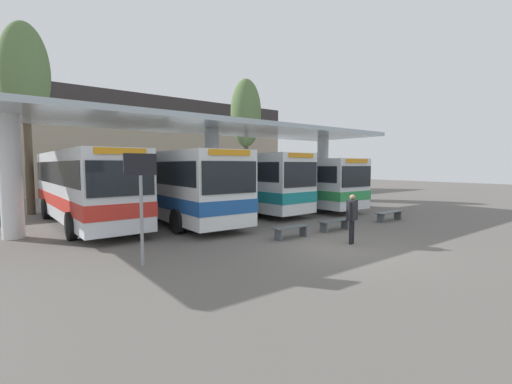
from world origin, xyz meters
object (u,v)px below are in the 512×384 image
at_px(poplar_tree_behind_right, 24,76).
at_px(info_sign_platform, 141,186).
at_px(transit_bus_right_bay, 230,179).
at_px(transit_bus_far_right_bay, 284,180).
at_px(waiting_bench_mid_platform, 335,223).
at_px(poplar_tree_behind_left, 246,114).
at_px(waiting_bench_far_platform, 389,214).
at_px(transit_bus_center_bay, 175,183).
at_px(transit_bus_left_bay, 84,184).
at_px(pedestrian_waiting, 352,214).
at_px(waiting_bench_near_pillar, 291,230).

bearing_deg(poplar_tree_behind_right, info_sign_platform, -83.53).
xyz_separation_m(transit_bus_right_bay, transit_bus_far_right_bay, (4.14, -0.56, -0.12)).
height_order(waiting_bench_mid_platform, poplar_tree_behind_left, poplar_tree_behind_left).
distance_m(info_sign_platform, poplar_tree_behind_left, 21.15).
bearing_deg(waiting_bench_mid_platform, poplar_tree_behind_left, 67.83).
bearing_deg(waiting_bench_far_platform, transit_bus_center_bay, 141.36).
relative_size(waiting_bench_mid_platform, poplar_tree_behind_right, 0.16).
xyz_separation_m(waiting_bench_far_platform, poplar_tree_behind_right, (-14.09, 13.73, 7.37)).
bearing_deg(info_sign_platform, transit_bus_left_bay, 88.75).
xyz_separation_m(transit_bus_center_bay, waiting_bench_mid_platform, (4.23, -6.77, -1.56)).
bearing_deg(waiting_bench_mid_platform, transit_bus_center_bay, 122.01).
distance_m(transit_bus_left_bay, poplar_tree_behind_right, 8.18).
height_order(transit_bus_left_bay, transit_bus_center_bay, transit_bus_left_bay).
bearing_deg(waiting_bench_far_platform, waiting_bench_mid_platform, 180.00).
bearing_deg(waiting_bench_far_platform, transit_bus_left_bay, 146.27).
relative_size(transit_bus_far_right_bay, poplar_tree_behind_left, 1.20).
xyz_separation_m(pedestrian_waiting, poplar_tree_behind_left, (7.49, 16.73, 6.09)).
bearing_deg(transit_bus_left_bay, poplar_tree_behind_left, -156.40).
distance_m(transit_bus_right_bay, waiting_bench_far_platform, 9.59).
xyz_separation_m(transit_bus_left_bay, poplar_tree_behind_right, (-1.74, 5.48, 5.82)).
bearing_deg(poplar_tree_behind_left, poplar_tree_behind_right, -176.35).
xyz_separation_m(transit_bus_left_bay, transit_bus_center_bay, (3.88, -1.47, -0.01)).
distance_m(transit_bus_far_right_bay, waiting_bench_near_pillar, 10.73).
bearing_deg(poplar_tree_behind_left, pedestrian_waiting, -114.13).
bearing_deg(pedestrian_waiting, poplar_tree_behind_right, 101.12).
bearing_deg(info_sign_platform, transit_bus_far_right_bay, 32.41).
xyz_separation_m(info_sign_platform, pedestrian_waiting, (6.80, -1.95, -1.14)).
bearing_deg(waiting_bench_near_pillar, transit_bus_left_bay, 123.99).
bearing_deg(transit_bus_left_bay, poplar_tree_behind_right, -73.50).
xyz_separation_m(transit_bus_left_bay, transit_bus_far_right_bay, (12.52, -0.21, -0.13)).
bearing_deg(transit_bus_right_bay, transit_bus_center_bay, 19.66).
distance_m(waiting_bench_mid_platform, poplar_tree_behind_right, 18.44).
distance_m(transit_bus_right_bay, waiting_bench_mid_platform, 8.74).
height_order(transit_bus_center_bay, poplar_tree_behind_left, poplar_tree_behind_left).
bearing_deg(transit_bus_right_bay, waiting_bench_far_platform, 112.46).
height_order(transit_bus_right_bay, poplar_tree_behind_left, poplar_tree_behind_left).
relative_size(waiting_bench_mid_platform, info_sign_platform, 0.56).
bearing_deg(poplar_tree_behind_right, waiting_bench_mid_platform, -54.34).
relative_size(transit_bus_left_bay, transit_bus_far_right_bay, 0.92).
xyz_separation_m(transit_bus_far_right_bay, poplar_tree_behind_right, (-14.26, 5.70, 5.95)).
bearing_deg(waiting_bench_far_platform, transit_bus_far_right_bay, 88.78).
distance_m(waiting_bench_mid_platform, pedestrian_waiting, 2.59).
distance_m(info_sign_platform, poplar_tree_behind_right, 14.90).
relative_size(transit_bus_right_bay, poplar_tree_behind_right, 1.15).
height_order(waiting_bench_far_platform, info_sign_platform, info_sign_platform).
distance_m(waiting_bench_mid_platform, poplar_tree_behind_left, 17.32).
relative_size(poplar_tree_behind_left, poplar_tree_behind_right, 0.95).
bearing_deg(poplar_tree_behind_right, waiting_bench_far_platform, -44.26).
bearing_deg(transit_bus_far_right_bay, poplar_tree_behind_right, -19.94).
relative_size(transit_bus_left_bay, poplar_tree_behind_left, 1.11).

